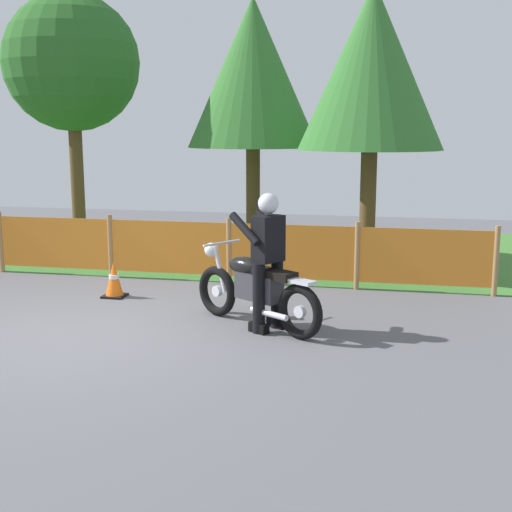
% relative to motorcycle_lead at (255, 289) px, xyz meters
% --- Properties ---
extents(ground, '(24.00, 24.00, 0.02)m').
position_rel_motorcycle_lead_xyz_m(ground, '(-1.94, -0.80, -0.50)').
color(ground, '#5B5B60').
extents(grass_verge, '(24.00, 6.29, 0.01)m').
position_rel_motorcycle_lead_xyz_m(grass_verge, '(-1.94, 5.44, -0.48)').
color(grass_verge, '#427A33').
rests_on(grass_verge, ground).
extents(barrier_fence, '(10.20, 0.08, 1.05)m').
position_rel_motorcycle_lead_xyz_m(barrier_fence, '(-1.94, 2.29, 0.05)').
color(barrier_fence, '#997547').
rests_on(barrier_fence, ground).
extents(tree_leftmost, '(2.80, 2.80, 5.16)m').
position_rel_motorcycle_lead_xyz_m(tree_leftmost, '(-5.05, 5.35, 3.25)').
color(tree_leftmost, brown).
rests_on(tree_leftmost, ground).
extents(tree_near_left, '(2.60, 2.60, 4.96)m').
position_rel_motorcycle_lead_xyz_m(tree_near_left, '(-1.23, 5.40, 3.00)').
color(tree_near_left, brown).
rests_on(tree_near_left, ground).
extents(tree_near_right, '(2.48, 2.48, 4.84)m').
position_rel_motorcycle_lead_xyz_m(tree_near_right, '(1.14, 3.97, 2.95)').
color(tree_near_right, brown).
rests_on(tree_near_right, ground).
extents(motorcycle_lead, '(1.85, 1.24, 1.00)m').
position_rel_motorcycle_lead_xyz_m(motorcycle_lead, '(0.00, 0.00, 0.00)').
color(motorcycle_lead, black).
rests_on(motorcycle_lead, ground).
extents(rider_lead, '(0.73, 0.72, 1.69)m').
position_rel_motorcycle_lead_xyz_m(rider_lead, '(0.17, -0.11, 0.43)').
color(rider_lead, black).
rests_on(rider_lead, ground).
extents(traffic_cone, '(0.32, 0.32, 0.53)m').
position_rel_motorcycle_lead_xyz_m(traffic_cone, '(-2.35, 1.04, -0.23)').
color(traffic_cone, black).
rests_on(traffic_cone, ground).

